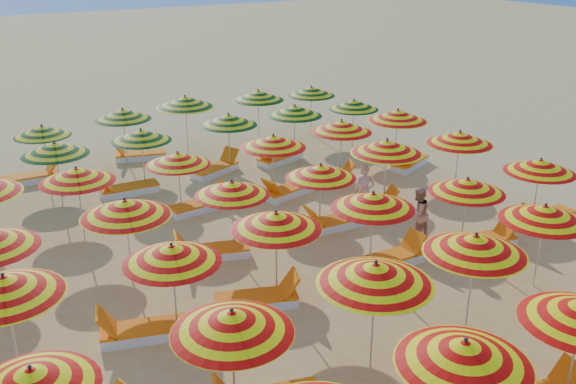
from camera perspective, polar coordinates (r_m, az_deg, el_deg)
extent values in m
plane|color=tan|center=(15.13, 0.99, -6.24)|extent=(120.00, 120.00, 0.00)
cone|color=orange|center=(9.32, 15.41, -13.61)|extent=(2.54, 2.54, 0.37)
sphere|color=black|center=(9.20, 15.54, -12.53)|extent=(0.06, 0.06, 0.06)
cylinder|color=silver|center=(11.32, 24.03, -13.23)|extent=(0.04, 0.04, 1.88)
cone|color=orange|center=(9.39, -21.83, -15.20)|extent=(2.16, 2.16, 0.34)
sphere|color=black|center=(9.28, -22.00, -14.23)|extent=(0.06, 0.06, 0.06)
cylinder|color=silver|center=(10.19, -4.85, -15.31)|extent=(0.04, 0.04, 1.89)
cone|color=orange|center=(9.73, -5.00, -11.45)|extent=(2.05, 2.05, 0.36)
sphere|color=black|center=(9.62, -5.04, -10.42)|extent=(0.06, 0.06, 0.06)
cylinder|color=silver|center=(11.29, 7.56, -11.07)|extent=(0.04, 0.04, 2.00)
cone|color=orange|center=(10.85, 7.78, -7.20)|extent=(2.51, 2.51, 0.38)
sphere|color=black|center=(10.75, 7.84, -6.18)|extent=(0.07, 0.07, 0.07)
cylinder|color=silver|center=(12.73, 15.92, -7.90)|extent=(0.04, 0.04, 1.94)
cone|color=orange|center=(12.35, 16.32, -4.49)|extent=(2.44, 2.44, 0.37)
sphere|color=black|center=(12.26, 16.42, -3.60)|extent=(0.06, 0.06, 0.06)
cylinder|color=silver|center=(14.74, 21.43, -4.63)|extent=(0.04, 0.04, 1.85)
cone|color=orange|center=(14.43, 21.85, -1.77)|extent=(2.03, 2.03, 0.35)
sphere|color=black|center=(14.35, 21.96, -1.02)|extent=(0.06, 0.06, 0.06)
cylinder|color=silver|center=(11.88, -23.29, -11.21)|extent=(0.04, 0.04, 1.93)
cone|color=orange|center=(11.48, -23.90, -7.66)|extent=(2.43, 2.43, 0.37)
sphere|color=black|center=(11.38, -24.06, -6.73)|extent=(0.06, 0.06, 0.06)
cylinder|color=silver|center=(12.32, -10.04, -8.72)|extent=(0.03, 0.03, 1.82)
cone|color=orange|center=(11.94, -10.28, -5.44)|extent=(1.86, 1.86, 0.35)
sphere|color=black|center=(11.86, -10.34, -4.58)|extent=(0.06, 0.06, 0.06)
cylinder|color=silver|center=(13.30, -1.04, -5.80)|extent=(0.04, 0.04, 1.88)
cone|color=orange|center=(12.95, -1.07, -2.59)|extent=(2.44, 2.44, 0.36)
sphere|color=black|center=(12.86, -1.07, -1.75)|extent=(0.06, 0.06, 0.06)
cylinder|color=silver|center=(14.44, 7.41, -3.74)|extent=(0.04, 0.04, 1.86)
cone|color=orange|center=(14.11, 7.57, -0.77)|extent=(1.92, 1.92, 0.35)
sphere|color=black|center=(14.04, 7.61, 0.00)|extent=(0.06, 0.06, 0.06)
cylinder|color=silver|center=(15.89, 15.37, -2.07)|extent=(0.03, 0.03, 1.79)
cone|color=orange|center=(15.61, 15.65, 0.54)|extent=(2.37, 2.37, 0.34)
sphere|color=black|center=(15.54, 15.72, 1.22)|extent=(0.06, 0.06, 0.06)
cylinder|color=silver|center=(17.81, 21.18, -0.20)|extent=(0.03, 0.03, 1.80)
cone|color=orange|center=(17.55, 21.52, 2.17)|extent=(2.34, 2.34, 0.34)
sphere|color=black|center=(17.50, 21.60, 2.78)|extent=(0.06, 0.06, 0.06)
cylinder|color=silver|center=(14.22, -13.96, -4.50)|extent=(0.04, 0.04, 1.92)
cone|color=orange|center=(13.89, -14.27, -1.41)|extent=(2.46, 2.46, 0.37)
sphere|color=black|center=(13.81, -14.34, -0.60)|extent=(0.06, 0.06, 0.06)
cylinder|color=silver|center=(15.26, -4.92, -2.37)|extent=(0.03, 0.03, 1.77)
cone|color=orange|center=(14.97, -5.01, 0.32)|extent=(2.21, 2.21, 0.34)
sphere|color=black|center=(14.90, -5.03, 1.02)|extent=(0.06, 0.06, 0.06)
cylinder|color=silver|center=(16.30, 2.88, -0.71)|extent=(0.03, 0.03, 1.78)
cone|color=orange|center=(16.03, 2.93, 1.85)|extent=(2.22, 2.22, 0.34)
sphere|color=black|center=(15.96, 2.94, 2.51)|extent=(0.06, 0.06, 0.06)
cylinder|color=silver|center=(17.83, 8.63, 1.38)|extent=(0.04, 0.04, 1.97)
cone|color=orange|center=(17.56, 8.78, 4.00)|extent=(2.56, 2.56, 0.38)
sphere|color=black|center=(17.50, 8.82, 4.67)|extent=(0.07, 0.07, 0.07)
cylinder|color=silver|center=(19.25, 14.79, 2.31)|extent=(0.04, 0.04, 1.91)
cone|color=orange|center=(19.01, 15.02, 4.66)|extent=(2.31, 2.31, 0.36)
sphere|color=black|center=(18.95, 15.08, 5.27)|extent=(0.06, 0.06, 0.06)
cylinder|color=silver|center=(16.68, -17.96, -1.13)|extent=(0.04, 0.04, 1.84)
cone|color=orange|center=(16.41, -18.27, 1.44)|extent=(1.95, 1.95, 0.35)
sphere|color=black|center=(16.34, -18.35, 2.11)|extent=(0.06, 0.06, 0.06)
cylinder|color=silver|center=(17.54, -9.61, 0.58)|extent=(0.03, 0.03, 1.74)
cone|color=orange|center=(17.29, -9.76, 2.92)|extent=(2.18, 2.18, 0.33)
sphere|color=black|center=(17.23, -9.80, 3.52)|extent=(0.06, 0.06, 0.06)
cylinder|color=silver|center=(18.38, -1.29, 2.08)|extent=(0.04, 0.04, 1.88)
cone|color=orange|center=(18.12, -1.31, 4.51)|extent=(2.22, 2.22, 0.36)
sphere|color=black|center=(18.06, -1.32, 5.13)|extent=(0.06, 0.06, 0.06)
cylinder|color=silver|center=(19.91, 4.71, 3.57)|extent=(0.04, 0.04, 1.88)
cone|color=orange|center=(19.67, 4.78, 5.83)|extent=(2.31, 2.31, 0.36)
sphere|color=black|center=(19.62, 4.80, 6.41)|extent=(0.06, 0.06, 0.06)
cylinder|color=silver|center=(21.21, 9.59, 4.53)|extent=(0.04, 0.04, 1.94)
cone|color=orange|center=(20.98, 9.73, 6.72)|extent=(2.47, 2.47, 0.37)
sphere|color=black|center=(20.93, 9.77, 7.28)|extent=(0.06, 0.06, 0.06)
cylinder|color=silver|center=(18.98, -19.71, 1.37)|extent=(0.04, 0.04, 1.84)
cone|color=#6C6904|center=(18.74, -20.01, 3.65)|extent=(2.20, 2.20, 0.35)
sphere|color=black|center=(18.69, -20.09, 4.24)|extent=(0.06, 0.06, 0.06)
cylinder|color=silver|center=(19.70, -12.75, 2.77)|extent=(0.03, 0.03, 1.80)
cone|color=#6C6904|center=(19.48, -12.93, 4.94)|extent=(2.05, 2.05, 0.34)
sphere|color=black|center=(19.42, -12.98, 5.49)|extent=(0.06, 0.06, 0.06)
cylinder|color=silver|center=(20.81, -5.24, 4.28)|extent=(0.04, 0.04, 1.84)
cone|color=#6C6904|center=(20.59, -5.32, 6.41)|extent=(2.42, 2.42, 0.35)
sphere|color=black|center=(20.54, -5.33, 6.95)|extent=(0.06, 0.06, 0.06)
cylinder|color=silver|center=(21.81, 0.59, 5.20)|extent=(0.04, 0.04, 1.85)
cone|color=#6C6904|center=(21.60, 0.60, 7.24)|extent=(1.91, 1.91, 0.35)
sphere|color=black|center=(21.55, 0.60, 7.76)|extent=(0.06, 0.06, 0.06)
cylinder|color=silver|center=(23.10, 5.79, 5.90)|extent=(0.03, 0.03, 1.76)
cone|color=#6C6904|center=(22.91, 5.86, 7.74)|extent=(1.79, 1.79, 0.34)
sphere|color=black|center=(22.86, 5.88, 8.21)|extent=(0.06, 0.06, 0.06)
cylinder|color=silver|center=(21.27, -20.75, 3.17)|extent=(0.03, 0.03, 1.73)
cone|color=#6C6904|center=(21.07, -21.01, 5.10)|extent=(1.75, 1.75, 0.33)
sphere|color=black|center=(21.02, -21.08, 5.59)|extent=(0.06, 0.06, 0.06)
cylinder|color=silver|center=(22.08, -14.28, 4.71)|extent=(0.04, 0.04, 1.84)
cone|color=#6C6904|center=(21.88, -14.47, 6.71)|extent=(2.09, 2.09, 0.35)
sphere|color=black|center=(21.83, -14.52, 7.22)|extent=(0.06, 0.06, 0.06)
cylinder|color=silver|center=(22.73, -8.99, 5.80)|extent=(0.04, 0.04, 2.00)
cone|color=#6C6904|center=(22.52, -9.12, 7.93)|extent=(2.20, 2.20, 0.38)
sphere|color=black|center=(22.47, -9.15, 8.47)|extent=(0.07, 0.07, 0.07)
cylinder|color=silver|center=(23.82, -2.63, 6.64)|extent=(0.04, 0.04, 1.91)
cone|color=#6C6904|center=(23.63, -2.67, 8.58)|extent=(2.44, 2.44, 0.36)
sphere|color=black|center=(23.58, -2.68, 9.07)|extent=(0.06, 0.06, 0.06)
cylinder|color=silver|center=(24.86, 2.06, 7.18)|extent=(0.03, 0.03, 1.82)
cone|color=#6C6904|center=(24.68, 2.08, 8.95)|extent=(2.36, 2.36, 0.35)
sphere|color=black|center=(24.64, 2.09, 9.41)|extent=(0.06, 0.06, 0.06)
cube|color=orange|center=(11.73, 23.71, -14.76)|extent=(0.44, 0.63, 0.48)
cube|color=white|center=(12.73, -12.44, -12.11)|extent=(1.79, 1.04, 0.20)
cube|color=orange|center=(12.66, -12.49, -11.62)|extent=(1.79, 1.04, 0.06)
cube|color=orange|center=(12.56, -15.81, -11.07)|extent=(0.52, 0.66, 0.48)
cube|color=white|center=(13.40, -2.86, -9.72)|extent=(1.80, 1.12, 0.20)
cube|color=orange|center=(13.34, -2.87, -9.24)|extent=(1.80, 1.12, 0.06)
cube|color=orange|center=(13.33, 0.11, -8.13)|extent=(0.54, 0.67, 0.48)
cube|color=white|center=(15.11, 8.94, -6.13)|extent=(1.72, 0.63, 0.20)
cube|color=orange|center=(15.05, 8.97, -5.70)|extent=(1.72, 0.63, 0.06)
cube|color=orange|center=(15.37, 11.07, -4.34)|extent=(0.38, 0.59, 0.48)
cube|color=white|center=(16.51, 16.76, -4.35)|extent=(1.79, 0.97, 0.20)
cube|color=orange|center=(16.46, 16.81, -3.94)|extent=(1.79, 0.97, 0.06)
cube|color=orange|center=(16.76, 18.89, -2.91)|extent=(0.49, 0.65, 0.48)
cube|color=white|center=(18.47, 22.13, -2.27)|extent=(1.73, 0.66, 0.20)
cube|color=orange|center=(18.42, 22.19, -1.90)|extent=(1.73, 0.66, 0.06)
cube|color=orange|center=(17.79, 21.00, -1.77)|extent=(0.39, 0.60, 0.48)
cube|color=white|center=(15.41, -6.70, -5.44)|extent=(1.80, 1.07, 0.20)
cube|color=orange|center=(15.35, -6.72, -5.01)|extent=(1.80, 1.07, 0.06)
cube|color=orange|center=(15.20, -9.38, -4.52)|extent=(0.52, 0.66, 0.48)
cube|color=white|center=(16.91, 4.37, -2.82)|extent=(1.74, 0.71, 0.20)
cube|color=orange|center=(16.85, 4.39, -2.42)|extent=(1.74, 0.71, 0.06)
cube|color=orange|center=(16.44, 2.32, -2.17)|extent=(0.41, 0.61, 0.48)
cube|color=white|center=(17.91, 6.87, -1.48)|extent=(1.80, 1.15, 0.20)
cube|color=orange|center=(17.86, 6.89, -1.10)|extent=(1.80, 1.15, 0.06)
cube|color=orange|center=(17.99, 9.05, -0.29)|extent=(0.55, 0.67, 0.48)
cube|color=white|center=(18.05, -7.88, -1.35)|extent=(1.75, 0.75, 0.20)
cube|color=orange|center=(18.00, -7.90, -0.97)|extent=(1.75, 0.75, 0.06)
cube|color=orange|center=(18.24, -6.04, 0.17)|extent=(0.42, 0.61, 0.48)
cube|color=white|center=(18.96, 0.12, 0.00)|extent=(1.78, 0.93, 0.20)
cube|color=orange|center=(18.91, 0.12, 0.37)|extent=(1.78, 0.93, 0.06)
cube|color=orange|center=(18.39, -1.45, 0.47)|extent=(0.48, 0.64, 0.48)
cube|color=white|center=(19.88, 3.35, 1.01)|extent=(1.79, 1.15, 0.20)
cube|color=orange|center=(19.84, 3.36, 1.36)|extent=(1.79, 1.15, 0.06)
cube|color=orange|center=(19.93, 5.33, 2.07)|extent=(0.55, 0.67, 0.48)
cube|color=white|center=(21.72, 10.80, 2.45)|extent=(1.79, 1.20, 0.20)
cube|color=orange|center=(21.68, 10.83, 2.77)|extent=(1.79, 1.20, 0.06)
cube|color=orange|center=(21.01, 10.04, 2.85)|extent=(0.56, 0.68, 0.48)
cube|color=white|center=(19.65, -13.89, 0.14)|extent=(1.73, 0.68, 0.20)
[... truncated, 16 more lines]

